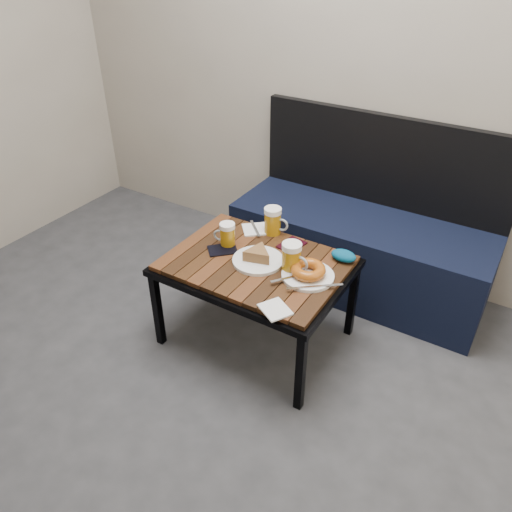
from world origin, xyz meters
The scene contains 12 objects.
bench centered at (0.13, 1.76, 0.27)m, with size 1.40×0.50×0.95m.
cafe_table centered at (-0.13, 1.07, 0.43)m, with size 0.84×0.62×0.47m.
beer_mug_left centered at (-0.32, 1.11, 0.53)m, with size 0.11×0.09×0.12m.
beer_mug_centre centered at (-0.19, 1.33, 0.54)m, with size 0.13×0.09×0.14m.
beer_mug_right centered at (0.04, 1.09, 0.54)m, with size 0.13×0.09×0.14m.
plate_pie centered at (-0.12, 1.07, 0.50)m, with size 0.24×0.24×0.07m.
plate_bagel centered at (0.13, 1.08, 0.50)m, with size 0.28×0.26×0.06m.
napkin_left centered at (-0.28, 1.30, 0.48)m, with size 0.17×0.17×0.01m.
napkin_right centered at (0.12, 0.81, 0.48)m, with size 0.16×0.15×0.01m.
passport_navy centered at (-0.32, 1.06, 0.48)m, with size 0.10×0.14×0.01m, color black.
passport_burgundy centered at (-0.06, 1.27, 0.48)m, with size 0.09×0.13×0.01m, color black.
knit_pouch centered at (0.21, 1.28, 0.50)m, with size 0.12×0.08×0.05m, color navy.
Camera 1 is at (0.86, -0.55, 1.77)m, focal length 35.00 mm.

